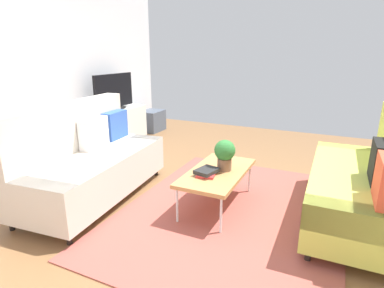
# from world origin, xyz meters

# --- Properties ---
(ground_plane) EXTENTS (7.68, 7.68, 0.00)m
(ground_plane) POSITION_xyz_m (0.00, 0.00, 0.00)
(ground_plane) COLOR brown
(wall_far) EXTENTS (6.40, 0.12, 2.90)m
(wall_far) POSITION_xyz_m (0.00, 2.80, 1.45)
(wall_far) COLOR silver
(wall_far) RESTS_ON ground_plane
(area_rug) EXTENTS (2.90, 2.20, 0.01)m
(area_rug) POSITION_xyz_m (-0.09, -0.34, 0.01)
(area_rug) COLOR #9E4C42
(area_rug) RESTS_ON ground_plane
(couch_beige) EXTENTS (1.97, 1.01, 1.10)m
(couch_beige) POSITION_xyz_m (-0.43, 1.28, 0.45)
(couch_beige) COLOR beige
(couch_beige) RESTS_ON ground_plane
(couch_green) EXTENTS (1.91, 0.86, 1.10)m
(couch_green) POSITION_xyz_m (0.24, -1.57, 0.45)
(couch_green) COLOR #C1CC51
(couch_green) RESTS_ON ground_plane
(coffee_table) EXTENTS (1.10, 0.56, 0.42)m
(coffee_table) POSITION_xyz_m (-0.04, -0.14, 0.39)
(coffee_table) COLOR #B7844C
(coffee_table) RESTS_ON ground_plane
(tv_console) EXTENTS (1.40, 0.44, 0.64)m
(tv_console) POSITION_xyz_m (1.50, 2.46, 0.32)
(tv_console) COLOR silver
(tv_console) RESTS_ON ground_plane
(tv) EXTENTS (1.00, 0.20, 0.64)m
(tv) POSITION_xyz_m (1.50, 2.44, 0.95)
(tv) COLOR black
(tv) RESTS_ON tv_console
(storage_trunk) EXTENTS (0.52, 0.40, 0.44)m
(storage_trunk) POSITION_xyz_m (2.60, 2.36, 0.22)
(storage_trunk) COLOR #4C5666
(storage_trunk) RESTS_ON ground_plane
(potted_plant) EXTENTS (0.23, 0.23, 0.34)m
(potted_plant) POSITION_xyz_m (0.01, -0.20, 0.61)
(potted_plant) COLOR brown
(potted_plant) RESTS_ON coffee_table
(table_book_0) EXTENTS (0.27, 0.22, 0.02)m
(table_book_0) POSITION_xyz_m (-0.20, -0.08, 0.43)
(table_book_0) COLOR red
(table_book_0) RESTS_ON coffee_table
(table_book_1) EXTENTS (0.27, 0.23, 0.04)m
(table_book_1) POSITION_xyz_m (-0.20, -0.08, 0.46)
(table_book_1) COLOR #262626
(table_book_1) RESTS_ON table_book_0
(vase_0) EXTENTS (0.08, 0.08, 0.16)m
(vase_0) POSITION_xyz_m (0.92, 2.51, 0.72)
(vase_0) COLOR silver
(vase_0) RESTS_ON tv_console
(bottle_0) EXTENTS (0.05, 0.05, 0.19)m
(bottle_0) POSITION_xyz_m (1.06, 2.42, 0.73)
(bottle_0) COLOR red
(bottle_0) RESTS_ON tv_console
(bottle_1) EXTENTS (0.05, 0.05, 0.14)m
(bottle_1) POSITION_xyz_m (1.17, 2.42, 0.71)
(bottle_1) COLOR purple
(bottle_1) RESTS_ON tv_console
(bottle_2) EXTENTS (0.06, 0.06, 0.16)m
(bottle_2) POSITION_xyz_m (1.27, 2.42, 0.72)
(bottle_2) COLOR purple
(bottle_2) RESTS_ON tv_console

